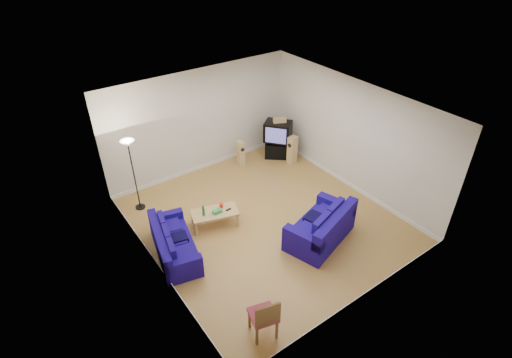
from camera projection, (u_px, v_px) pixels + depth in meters
room at (266, 171)px, 9.67m from camera, size 6.01×6.51×3.21m
sofa_three_seat at (173, 245)px, 9.34m from camera, size 1.25×2.07×0.75m
sofa_loveseat at (322, 229)px, 9.72m from camera, size 2.05×1.52×0.91m
coffee_table at (215, 213)px, 10.18m from camera, size 1.30×0.91×0.43m
bottle at (203, 211)px, 9.94m from camera, size 0.07×0.07×0.29m
tissue_box at (217, 211)px, 10.08m from camera, size 0.23×0.13×0.09m
red_canister at (221, 205)px, 10.26m from camera, size 0.11×0.11×0.13m
remote at (228, 209)px, 10.21m from camera, size 0.15×0.05×0.02m
tv_stand at (278, 150)px, 13.15m from camera, size 0.93×0.88×0.51m
av_receiver at (278, 141)px, 13.04m from camera, size 0.55×0.49×0.11m
television at (278, 132)px, 12.76m from camera, size 0.99×1.03×0.64m
centre_speaker at (280, 120)px, 12.56m from camera, size 0.44×0.33×0.14m
speaker_left at (241, 153)px, 12.63m from camera, size 0.21×0.27×0.83m
speaker_right at (292, 150)px, 12.69m from camera, size 0.32×0.26×0.94m
floor_lamp at (130, 153)px, 10.04m from camera, size 0.36×0.36×2.08m
dining_chair at (265, 316)px, 7.35m from camera, size 0.60×0.60×1.02m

